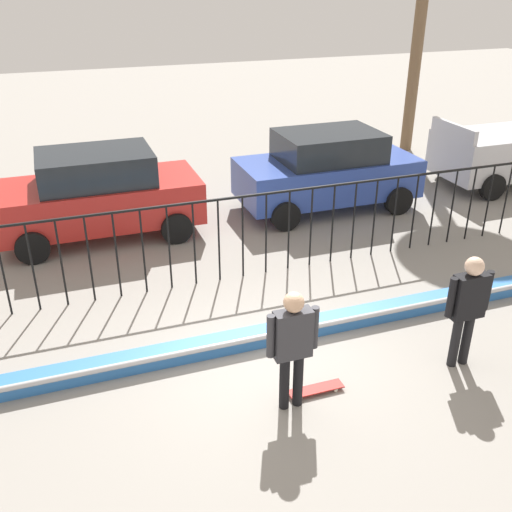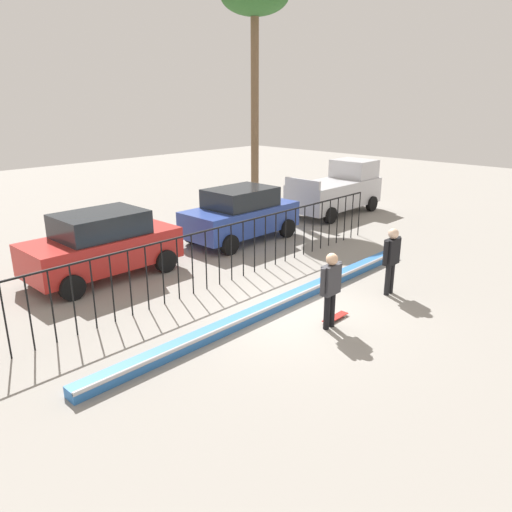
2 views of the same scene
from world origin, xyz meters
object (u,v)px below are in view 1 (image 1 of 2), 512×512
at_px(skateboarder, 293,341).
at_px(camera_operator, 468,302).
at_px(parked_car_blue, 327,170).
at_px(parked_car_red, 99,194).
at_px(skateboard, 316,389).

distance_m(skateboarder, camera_operator, 2.73).
bearing_deg(camera_operator, parked_car_blue, -72.53).
xyz_separation_m(camera_operator, parked_car_red, (-4.49, 6.60, -0.10)).
bearing_deg(parked_car_red, camera_operator, -52.60).
bearing_deg(parked_car_blue, camera_operator, -99.52).
xyz_separation_m(skateboard, parked_car_red, (-2.20, 6.50, 0.91)).
relative_size(skateboarder, parked_car_red, 0.41).
xyz_separation_m(skateboarder, parked_car_red, (-1.77, 6.63, -0.09)).
relative_size(parked_car_red, parked_car_blue, 1.00).
xyz_separation_m(camera_operator, parked_car_blue, (0.89, 6.44, -0.10)).
height_order(skateboarder, parked_car_red, parked_car_red).
bearing_deg(parked_car_red, skateboarder, -71.94).
relative_size(camera_operator, parked_car_red, 0.41).
xyz_separation_m(skateboard, parked_car_blue, (3.18, 6.35, 0.91)).
bearing_deg(parked_car_red, skateboard, -68.14).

